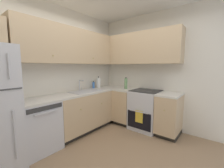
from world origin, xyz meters
TOP-DOWN VIEW (x-y plane):
  - ground_plane at (0.00, 0.00)m, footprint 3.41×2.88m
  - wall_back at (0.00, 1.46)m, footprint 3.51×0.05m
  - wall_right at (1.73, 0.00)m, footprint 0.05×2.98m
  - dishwasher at (-0.53, 1.14)m, footprint 0.60×0.63m
  - lower_cabinets_back at (0.44, 1.14)m, footprint 1.33×0.62m
  - countertop_back at (0.44, 1.14)m, footprint 2.53×0.60m
  - lower_cabinets_right at (1.41, 0.10)m, footprint 0.62×1.49m
  - countertop_right at (1.40, 0.10)m, footprint 0.60×1.49m
  - oven_range at (1.42, 0.09)m, footprint 0.68×0.62m
  - upper_cabinets_back at (0.28, 1.28)m, footprint 2.21×0.34m
  - upper_cabinets_right at (1.54, 0.42)m, footprint 0.32×2.04m
  - sink at (0.53, 1.11)m, footprint 0.70×0.40m
  - faucet at (0.53, 1.32)m, footprint 0.07×0.16m
  - soap_bottle at (0.96, 1.32)m, footprint 0.06×0.06m
  - paper_towel_roll at (1.12, 1.30)m, footprint 0.11×0.11m
  - oil_bottle at (1.40, 0.62)m, footprint 0.07×0.07m

SIDE VIEW (x-z plane):
  - ground_plane at x=0.00m, z-range -0.02..0.00m
  - dishwasher at x=-0.53m, z-range 0.00..0.85m
  - lower_cabinets_right at x=1.41m, z-range 0.00..0.85m
  - lower_cabinets_back at x=0.44m, z-range 0.00..0.85m
  - oven_range at x=1.42m, z-range -0.07..0.97m
  - sink at x=0.53m, z-range 0.80..0.89m
  - countertop_back at x=0.44m, z-range 0.85..0.88m
  - countertop_right at x=1.40m, z-range 0.85..0.88m
  - soap_bottle at x=0.96m, z-range 0.87..1.06m
  - paper_towel_roll at x=1.12m, z-range 0.86..1.16m
  - oil_bottle at x=1.40m, z-range 0.88..1.16m
  - faucet at x=0.53m, z-range 0.91..1.15m
  - wall_back at x=0.00m, z-range 0.00..2.66m
  - wall_right at x=1.73m, z-range 0.00..2.66m
  - upper_cabinets_back at x=0.28m, z-range 1.50..2.22m
  - upper_cabinets_right at x=1.54m, z-range 1.50..2.22m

